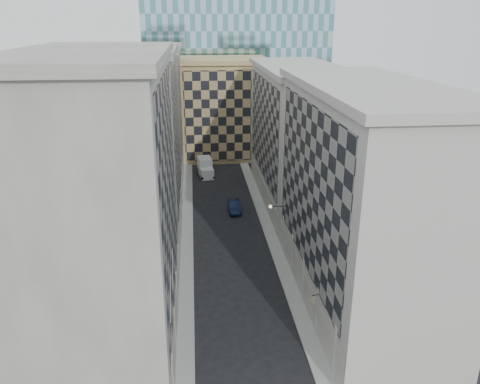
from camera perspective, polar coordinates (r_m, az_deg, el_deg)
sidewalk_west at (r=59.13m, az=-6.47°, el=-5.45°), size 1.50×100.00×0.15m
sidewalk_east at (r=59.82m, az=3.67°, el=-5.03°), size 1.50×100.00×0.15m
bldg_left_a at (r=37.62m, az=-15.96°, el=-2.06°), size 10.80×22.80×23.70m
bldg_left_b at (r=58.50m, az=-12.43°, el=5.67°), size 10.80×22.80×22.70m
bldg_left_c at (r=79.99m, az=-10.75°, el=9.29°), size 10.80×22.80×21.70m
bldg_right_a at (r=43.82m, az=14.42°, el=-0.82°), size 10.80×26.80×20.70m
bldg_right_b at (r=68.79m, az=6.93°, el=6.90°), size 10.80×28.80×19.70m
tan_block at (r=92.81m, az=-2.00°, el=10.25°), size 16.80×14.80×18.80m
church_tower at (r=105.37m, az=-3.84°, el=20.99°), size 7.20×7.20×51.50m
flagpoles_left at (r=34.26m, az=-8.35°, el=-10.93°), size 0.10×6.33×2.33m
bracket_lamp at (r=51.80m, az=3.93°, el=-1.78°), size 1.98×0.36×0.36m
box_truck at (r=81.68m, az=-4.24°, el=2.92°), size 2.85×5.67×2.99m
dark_car at (r=66.17m, az=-0.70°, el=-1.77°), size 1.63×4.61×1.51m
shop_sign at (r=40.31m, az=8.85°, el=-12.71°), size 0.70×0.61×0.70m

